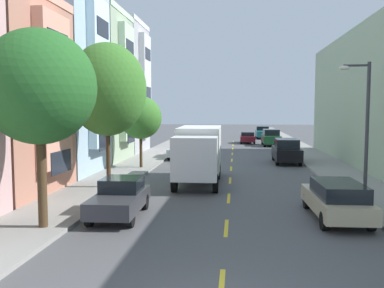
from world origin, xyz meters
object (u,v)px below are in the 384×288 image
at_px(parked_suv_forest, 271,137).
at_px(parked_wagon_champagne, 337,199).
at_px(street_tree_third, 141,118).
at_px(parked_pickup_teal, 263,133).
at_px(street_lamp, 364,121).
at_px(street_tree_second, 107,90).
at_px(moving_burgundy_sedan, 247,137).
at_px(delivery_box_truck, 199,151).
at_px(parked_sedan_white, 194,140).
at_px(parked_suv_black, 286,151).
at_px(parked_hatchback_charcoal, 120,198).
at_px(street_tree_nearest, 39,87).
at_px(parked_wagon_silver, 181,149).

bearing_deg(parked_suv_forest, parked_wagon_champagne, -90.41).
xyz_separation_m(street_tree_third, parked_pickup_teal, (10.70, 32.87, -2.85)).
xyz_separation_m(street_lamp, parked_suv_forest, (-1.49, 30.05, -2.78)).
height_order(parked_wagon_champagne, parked_pickup_teal, parked_pickup_teal).
bearing_deg(street_tree_second, moving_burgundy_sedan, 75.32).
distance_m(delivery_box_truck, parked_wagon_champagne, 9.69).
xyz_separation_m(street_tree_second, street_lamp, (12.34, -2.16, -1.53)).
relative_size(parked_sedan_white, parked_suv_forest, 0.93).
xyz_separation_m(parked_suv_black, parked_pickup_teal, (-0.03, 28.36, -0.16)).
height_order(delivery_box_truck, parked_sedan_white, delivery_box_truck).
relative_size(street_tree_third, moving_burgundy_sedan, 1.12).
bearing_deg(parked_suv_black, street_tree_second, -131.66).
xyz_separation_m(parked_suv_black, parked_hatchback_charcoal, (-8.58, -17.45, -0.23)).
bearing_deg(parked_suv_black, moving_burgundy_sedan, 97.49).
distance_m(street_lamp, parked_hatchback_charcoal, 11.10).
distance_m(street_tree_nearest, parked_wagon_silver, 22.43).
bearing_deg(parked_suv_forest, parked_wagon_silver, -123.35).
bearing_deg(moving_burgundy_sedan, street_tree_third, -109.05).
bearing_deg(street_tree_third, parked_wagon_champagne, -49.67).
relative_size(parked_suv_black, parked_hatchback_charcoal, 1.19).
distance_m(street_tree_second, parked_wagon_silver, 15.20).
xyz_separation_m(parked_hatchback_charcoal, parked_pickup_teal, (8.55, 45.81, 0.07)).
xyz_separation_m(street_tree_second, parked_suv_forest, (10.84, 27.88, -4.30)).
relative_size(street_tree_nearest, parked_suv_black, 1.43).
xyz_separation_m(parked_suv_black, moving_burgundy_sedan, (-2.53, 19.25, -0.24)).
bearing_deg(parked_suv_forest, delivery_box_truck, -103.87).
relative_size(parked_pickup_teal, moving_burgundy_sedan, 1.18).
distance_m(parked_suv_forest, parked_hatchback_charcoal, 34.39).
height_order(street_tree_third, parked_suv_forest, street_tree_third).
height_order(street_tree_third, delivery_box_truck, street_tree_third).
bearing_deg(street_tree_nearest, parked_sedan_white, 86.58).
height_order(parked_suv_black, parked_sedan_white, parked_suv_black).
distance_m(parked_suv_forest, parked_pickup_teal, 12.54).
height_order(street_tree_third, parked_sedan_white, street_tree_third).
height_order(parked_sedan_white, moving_burgundy_sedan, same).
height_order(street_tree_third, parked_suv_black, street_tree_third).
xyz_separation_m(parked_suv_black, parked_wagon_silver, (-8.77, 2.33, -0.18)).
bearing_deg(delivery_box_truck, street_tree_nearest, -114.38).
height_order(street_tree_third, street_lamp, street_lamp).
distance_m(street_tree_nearest, parked_suv_forest, 37.28).
height_order(parked_sedan_white, parked_wagon_silver, parked_wagon_silver).
relative_size(parked_hatchback_charcoal, parked_pickup_teal, 0.76).
bearing_deg(parked_hatchback_charcoal, parked_wagon_champagne, 3.00).
height_order(street_lamp, parked_hatchback_charcoal, street_lamp).
bearing_deg(parked_pickup_teal, parked_wagon_champagne, -90.11).
distance_m(delivery_box_truck, parked_hatchback_charcoal, 8.41).
bearing_deg(parked_wagon_silver, street_tree_second, -97.76).
relative_size(delivery_box_truck, parked_suv_black, 1.52).
bearing_deg(parked_wagon_silver, delivery_box_truck, -77.40).
bearing_deg(parked_wagon_champagne, street_tree_second, 155.02).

